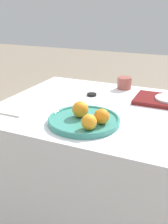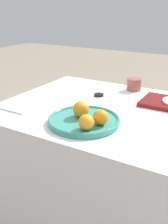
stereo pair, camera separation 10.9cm
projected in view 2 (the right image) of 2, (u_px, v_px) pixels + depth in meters
The scene contains 8 objects.
table at pixel (133, 181), 1.34m from camera, with size 1.33×0.82×0.74m.
fruit_platter at pixel (84, 120), 1.10m from camera, with size 0.31×0.31×0.03m.
orange_0 at pixel (86, 122), 1.00m from camera, with size 0.06×0.06×0.06m.
orange_1 at pixel (81, 109), 1.11m from camera, with size 0.07×0.07×0.07m.
orange_2 at pixel (100, 117), 1.04m from camera, with size 0.06×0.06×0.06m.
cup_1 at pixel (134, 84), 1.52m from camera, with size 0.08×0.08×0.07m.
napkin at pixel (20, 107), 1.27m from camera, with size 0.14×0.12×0.01m.
soy_dish at pixel (99, 95), 1.43m from camera, with size 0.05×0.05×0.01m.
Camera 2 is at (0.34, -1.08, 1.21)m, focal length 42.00 mm.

